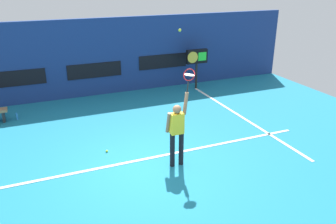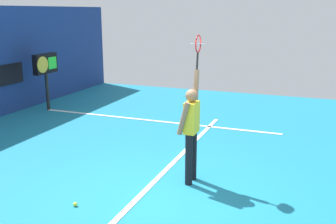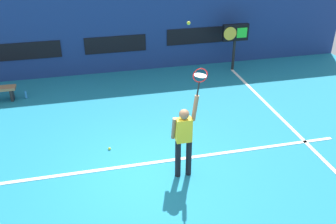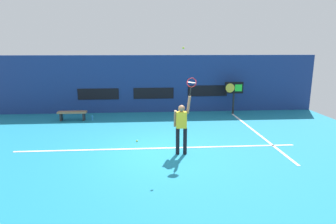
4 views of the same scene
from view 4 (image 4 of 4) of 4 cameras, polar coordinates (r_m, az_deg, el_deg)
name	(u,v)px [view 4 (image 4 of 4)]	position (r m, az deg, el deg)	size (l,w,h in m)	color
ground_plane	(158,152)	(10.03, -1.95, -7.95)	(18.00, 18.00, 0.00)	teal
back_wall	(153,84)	(15.90, -2.89, 5.56)	(18.00, 0.20, 3.12)	navy
sponsor_banner_center	(154,93)	(15.86, -2.86, 3.72)	(2.20, 0.03, 0.60)	black
sponsor_banner_portside	(98,94)	(16.08, -13.64, 3.47)	(2.20, 0.03, 0.60)	black
sponsor_banner_starboard	(208,91)	(16.18, 7.84, 4.18)	(2.20, 0.03, 0.60)	black
court_baseline	(158,148)	(10.38, -2.03, -7.19)	(10.00, 0.10, 0.01)	white
court_sideline	(256,133)	(12.76, 17.10, -3.93)	(0.10, 7.00, 0.01)	white
tennis_player	(181,125)	(9.56, 2.68, -2.62)	(0.56, 0.31, 1.99)	black
tennis_racket	(191,84)	(9.33, 4.67, 5.64)	(0.35, 0.27, 0.62)	black
tennis_ball	(183,48)	(9.18, 3.06, 12.55)	(0.07, 0.07, 0.07)	#CCE033
scoreboard_clock	(234,89)	(15.74, 12.92, 4.42)	(0.96, 0.20, 1.74)	black
court_bench	(72,114)	(14.95, -18.41, -0.30)	(1.40, 0.36, 0.45)	olive
water_bottle	(92,118)	(14.79, -14.75, -1.07)	(0.07, 0.07, 0.24)	#338CD8
spare_ball	(137,141)	(11.13, -6.18, -5.71)	(0.07, 0.07, 0.07)	#CCE033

